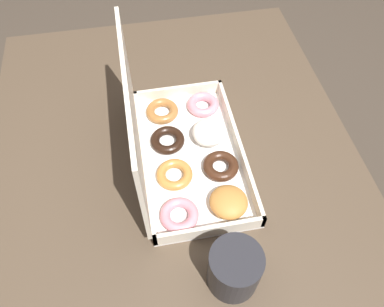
# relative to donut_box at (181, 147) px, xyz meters

# --- Properties ---
(ground_plane) EXTENTS (8.00, 8.00, 0.00)m
(ground_plane) POSITION_rel_donut_box_xyz_m (0.03, 0.02, -0.77)
(ground_plane) COLOR #42382D
(dining_table) EXTENTS (0.99, 0.84, 0.72)m
(dining_table) POSITION_rel_donut_box_xyz_m (0.03, 0.02, -0.16)
(dining_table) COLOR #4C3D2D
(dining_table) RESTS_ON ground_plane
(donut_box) EXTENTS (0.39, 0.23, 0.27)m
(donut_box) POSITION_rel_donut_box_xyz_m (0.00, 0.00, 0.00)
(donut_box) COLOR white
(donut_box) RESTS_ON dining_table
(coffee_mug) EXTENTS (0.09, 0.09, 0.10)m
(coffee_mug) POSITION_rel_donut_box_xyz_m (-0.28, -0.05, 0.00)
(coffee_mug) COLOR #232328
(coffee_mug) RESTS_ON dining_table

